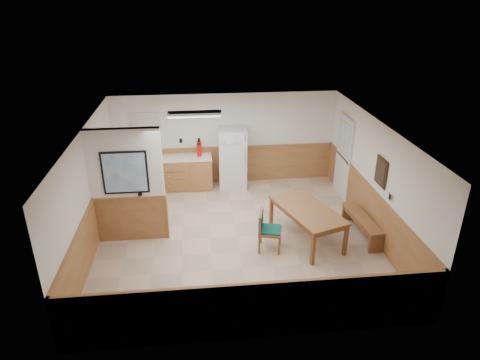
{
  "coord_description": "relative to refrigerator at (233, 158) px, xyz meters",
  "views": [
    {
      "loc": [
        -0.79,
        -8.02,
        5.01
      ],
      "look_at": [
        0.12,
        0.4,
        1.19
      ],
      "focal_mm": 32.0,
      "sensor_mm": 36.0,
      "label": 1
    }
  ],
  "objects": [
    {
      "name": "wainscot_back",
      "position": [
        -0.16,
        0.35,
        -0.33
      ],
      "size": [
        6.0,
        0.04,
        1.0
      ],
      "primitive_type": "cube",
      "color": "#9F703F",
      "rests_on": "ground"
    },
    {
      "name": "dining_table",
      "position": [
        1.32,
        -2.88,
        -0.17
      ],
      "size": [
        1.44,
        2.0,
        0.75
      ],
      "rotation": [
        0.0,
        0.0,
        0.33
      ],
      "color": "brown",
      "rests_on": "ground"
    },
    {
      "name": "ground",
      "position": [
        -0.16,
        -2.63,
        -0.83
      ],
      "size": [
        6.0,
        6.0,
        0.0
      ],
      "primitive_type": "plane",
      "color": "tan",
      "rests_on": "ground"
    },
    {
      "name": "kitchen_window",
      "position": [
        -2.26,
        0.35,
        0.72
      ],
      "size": [
        0.8,
        0.04,
        1.0
      ],
      "color": "silver",
      "rests_on": "back_wall"
    },
    {
      "name": "exterior_door",
      "position": [
        2.8,
        -0.73,
        0.22
      ],
      "size": [
        0.07,
        1.02,
        2.15
      ],
      "color": "silver",
      "rests_on": "ground"
    },
    {
      "name": "back_wall",
      "position": [
        -0.16,
        0.37,
        0.42
      ],
      "size": [
        6.0,
        0.02,
        2.5
      ],
      "primitive_type": "cube",
      "color": "white",
      "rests_on": "ground"
    },
    {
      "name": "kitchen_counter",
      "position": [
        -1.37,
        0.05,
        -0.37
      ],
      "size": [
        2.2,
        0.61,
        1.0
      ],
      "color": "#B1773E",
      "rests_on": "ground"
    },
    {
      "name": "fluorescent_fixture",
      "position": [
        -0.96,
        -1.33,
        1.62
      ],
      "size": [
        1.2,
        0.3,
        0.09
      ],
      "color": "silver",
      "rests_on": "ceiling"
    },
    {
      "name": "wainscot_right",
      "position": [
        2.82,
        -2.63,
        -0.33
      ],
      "size": [
        0.04,
        6.0,
        1.0
      ],
      "primitive_type": "cube",
      "color": "#9F703F",
      "rests_on": "ground"
    },
    {
      "name": "partition_wall",
      "position": [
        -2.41,
        -2.43,
        0.4
      ],
      "size": [
        1.5,
        0.2,
        2.5
      ],
      "color": "white",
      "rests_on": "ground"
    },
    {
      "name": "left_wall",
      "position": [
        -3.16,
        -2.63,
        0.42
      ],
      "size": [
        0.02,
        6.0,
        2.5
      ],
      "primitive_type": "cube",
      "color": "white",
      "rests_on": "ground"
    },
    {
      "name": "dining_chair",
      "position": [
        0.39,
        -3.14,
        -0.34
      ],
      "size": [
        0.74,
        0.58,
        0.85
      ],
      "rotation": [
        0.0,
        0.0,
        -0.24
      ],
      "color": "brown",
      "rests_on": "ground"
    },
    {
      "name": "fire_extinguisher",
      "position": [
        -0.88,
        0.07,
        0.29
      ],
      "size": [
        0.14,
        0.14,
        0.5
      ],
      "rotation": [
        0.0,
        0.0,
        0.11
      ],
      "color": "#BB1509",
      "rests_on": "kitchen_counter"
    },
    {
      "name": "dining_bench",
      "position": [
        2.58,
        -2.85,
        -0.49
      ],
      "size": [
        0.44,
        1.49,
        0.45
      ],
      "rotation": [
        0.0,
        0.0,
        0.08
      ],
      "color": "brown",
      "rests_on": "ground"
    },
    {
      "name": "refrigerator",
      "position": [
        0.0,
        0.0,
        0.0
      ],
      "size": [
        0.77,
        0.74,
        1.66
      ],
      "rotation": [
        0.0,
        0.0,
        -0.05
      ],
      "color": "silver",
      "rests_on": "ground"
    },
    {
      "name": "ceiling",
      "position": [
        -0.16,
        -2.63,
        1.67
      ],
      "size": [
        6.0,
        6.0,
        0.02
      ],
      "primitive_type": "cube",
      "color": "white",
      "rests_on": "back_wall"
    },
    {
      "name": "soap_bottle",
      "position": [
        -2.24,
        0.07,
        0.19
      ],
      "size": [
        0.09,
        0.09,
        0.24
      ],
      "primitive_type": "cylinder",
      "rotation": [
        0.0,
        0.0,
        0.18
      ],
      "color": "#188832",
      "rests_on": "kitchen_counter"
    },
    {
      "name": "wall_painting",
      "position": [
        2.8,
        -2.93,
        0.72
      ],
      "size": [
        0.04,
        0.5,
        0.6
      ],
      "color": "black",
      "rests_on": "right_wall"
    },
    {
      "name": "right_wall",
      "position": [
        2.84,
        -2.63,
        0.42
      ],
      "size": [
        0.02,
        6.0,
        2.5
      ],
      "primitive_type": "cube",
      "color": "white",
      "rests_on": "ground"
    },
    {
      "name": "wainscot_left",
      "position": [
        -3.14,
        -2.63,
        -0.33
      ],
      "size": [
        0.04,
        6.0,
        1.0
      ],
      "primitive_type": "cube",
      "color": "#9F703F",
      "rests_on": "ground"
    }
  ]
}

